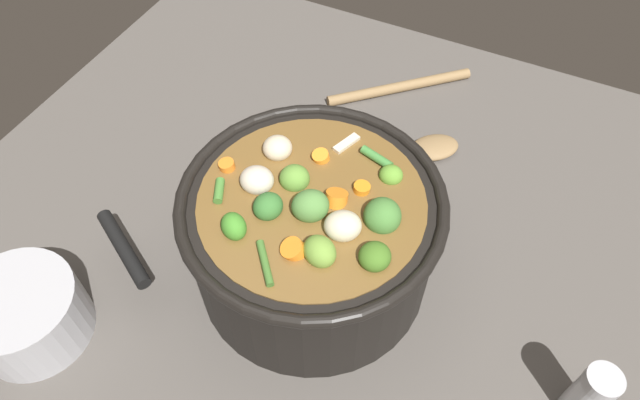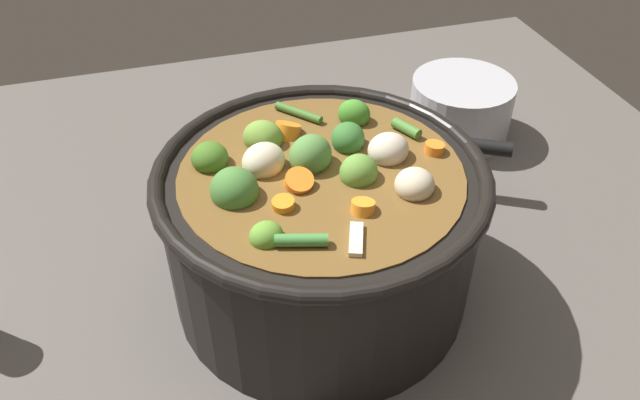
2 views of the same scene
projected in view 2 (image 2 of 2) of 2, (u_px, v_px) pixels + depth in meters
ground_plane at (321, 286)px, 0.67m from camera, size 1.10×1.10×0.00m
cooking_pot at (321, 228)px, 0.62m from camera, size 0.31×0.31×0.18m
small_saucepan at (460, 109)px, 0.87m from camera, size 0.19×0.22×0.08m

